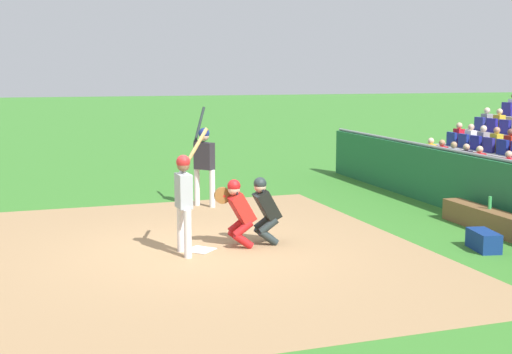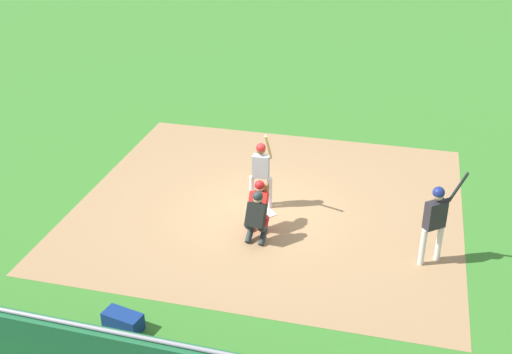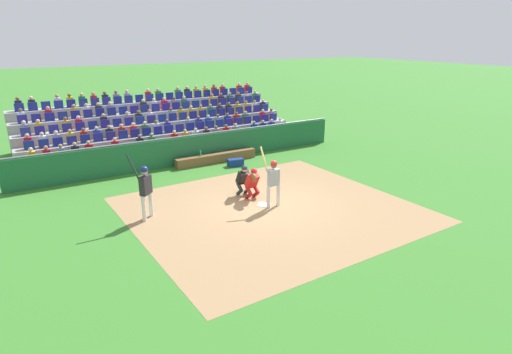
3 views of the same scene
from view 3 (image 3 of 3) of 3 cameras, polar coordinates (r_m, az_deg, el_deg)
ground_plane at (r=15.61m, az=1.05°, el=-3.76°), size 160.00×160.00×0.00m
infield_dirt_patch at (r=15.22m, az=2.07°, el=-4.36°), size 9.71×8.96×0.01m
home_plate_marker at (r=15.61m, az=1.05°, el=-3.71°), size 0.62×0.62×0.02m
batter_at_plate at (r=15.08m, az=2.31°, el=-0.20°), size 0.59×0.63×2.19m
catcher_crouching at (r=15.91m, az=-0.46°, el=-0.61°), size 0.47×0.71×1.26m
home_plate_umpire at (r=16.31m, az=-1.70°, el=-0.19°), size 0.48×0.50×1.27m
dugout_wall at (r=20.78m, az=-8.46°, el=3.69°), size 16.28×0.24×1.40m
dugout_bench at (r=20.81m, az=-5.31°, el=2.54°), size 4.17×0.40×0.44m
water_bottle_on_bench at (r=20.44m, az=-7.43°, el=3.18°), size 0.07×0.07×0.25m
equipment_duffel_bag at (r=20.19m, az=-2.77°, el=1.96°), size 0.80×0.49×0.35m
on_deck_batter at (r=14.52m, az=-14.62°, el=-1.19°), size 0.80×0.47×2.33m
bleacher_stand at (r=25.18m, az=-12.92°, el=6.46°), size 14.95×4.89×2.94m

